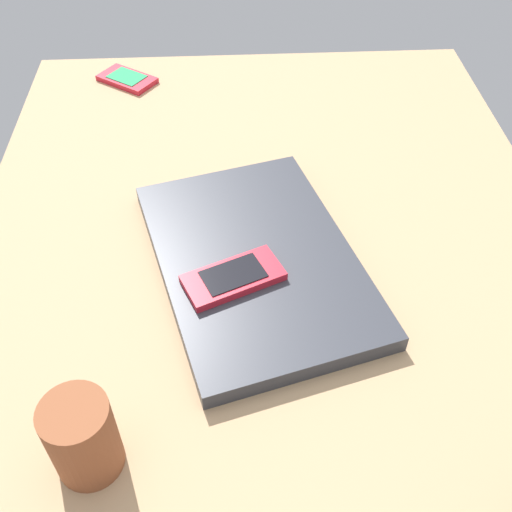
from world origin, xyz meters
The scene contains 5 objects.
desk_surface centered at (0.00, 0.00, 1.50)cm, with size 120.00×80.00×3.00cm, color tan.
laptop_closed centered at (-3.11, -2.06, 4.16)cm, with size 35.64×23.64×2.31cm, color #33353D.
cell_phone_on_laptop centered at (1.19, -5.03, 5.88)cm, with size 9.81×13.05×1.19cm.
cell_phone_on_desk centered at (-50.98, -22.84, 3.50)cm, with size 10.52×11.52×1.07cm.
pen_cup centered at (22.16, -19.53, 7.66)cm, with size 6.48×6.48×9.32cm, color brown.
Camera 1 is at (50.46, -5.05, 59.35)cm, focal length 42.68 mm.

